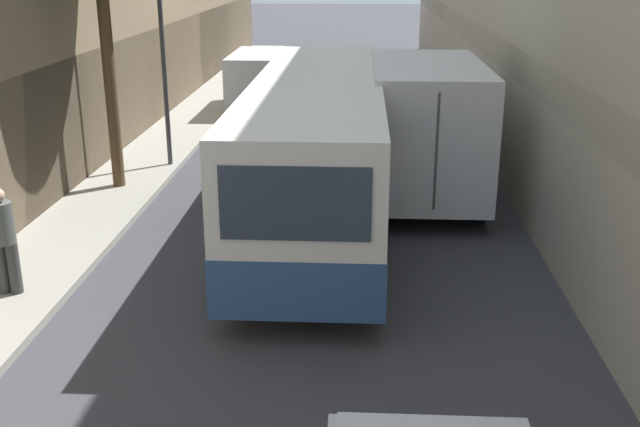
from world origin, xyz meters
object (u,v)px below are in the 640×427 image
at_px(box_truck, 423,122).
at_px(pedestrian, 3,238).
at_px(bus, 318,148).
at_px(panel_van, 260,79).

height_order(box_truck, pedestrian, box_truck).
relative_size(bus, pedestrian, 6.13).
bearing_deg(pedestrian, bus, 40.36).
xyz_separation_m(bus, pedestrian, (-4.75, -4.04, -0.52)).
xyz_separation_m(panel_van, pedestrian, (-2.01, -15.76, -0.07)).
relative_size(bus, panel_van, 2.64).
distance_m(box_truck, pedestrian, 9.56).
bearing_deg(bus, box_truck, 46.16).
bearing_deg(panel_van, box_truck, -61.64).
bearing_deg(bus, panel_van, 103.13).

